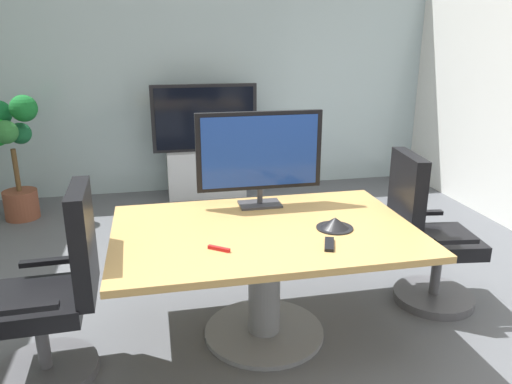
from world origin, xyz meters
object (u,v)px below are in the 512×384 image
tv_monitor (260,154)px  wall_display_unit (206,159)px  conference_table (264,257)px  office_chair_left (56,302)px  conference_phone (335,224)px  remote_control (329,244)px  potted_plant (12,149)px  office_chair_right (426,243)px

tv_monitor → wall_display_unit: tv_monitor is taller
conference_table → office_chair_left: (-1.19, -0.15, -0.08)m
conference_phone → remote_control: conference_phone is taller
potted_plant → office_chair_right: bearing=-36.8°
tv_monitor → remote_control: tv_monitor is taller
office_chair_right → remote_control: (-0.90, -0.49, 0.28)m
office_chair_right → tv_monitor: size_ratio=1.30×
wall_display_unit → remote_control: size_ratio=7.71×
conference_table → office_chair_right: (1.19, 0.16, -0.08)m
potted_plant → remote_control: potted_plant is taller
office_chair_left → wall_display_unit: bearing=157.6°
office_chair_left → remote_control: office_chair_left is taller
remote_control → conference_phone: bearing=83.5°
office_chair_left → tv_monitor: 1.51m
tv_monitor → conference_phone: (0.35, -0.51, -0.33)m
tv_monitor → remote_control: size_ratio=4.94×
office_chair_left → potted_plant: potted_plant is taller
remote_control → tv_monitor: bearing=127.5°
office_chair_left → office_chair_right: (2.38, 0.31, 0.00)m
potted_plant → conference_phone: (2.42, -2.64, 0.02)m
office_chair_right → wall_display_unit: (-1.22, 2.78, -0.01)m
conference_table → potted_plant: 3.25m
office_chair_right → conference_phone: size_ratio=4.95×
wall_display_unit → potted_plant: bearing=-168.9°
tv_monitor → office_chair_right: bearing=-12.9°
potted_plant → remote_control: bearing=-51.4°
remote_control → office_chair_left: bearing=-166.4°
tv_monitor → potted_plant: tv_monitor is taller
conference_table → tv_monitor: (0.06, 0.42, 0.55)m
office_chair_right → remote_control: office_chair_right is taller
office_chair_left → conference_phone: bearing=90.2°
wall_display_unit → remote_control: wall_display_unit is taller
wall_display_unit → remote_control: bearing=-84.3°
remote_control → potted_plant: bearing=149.1°
office_chair_right → remote_control: size_ratio=6.41×
office_chair_left → potted_plant: (-0.82, 2.70, 0.29)m
office_chair_left → conference_phone: size_ratio=4.95×
potted_plant → tv_monitor: bearing=-45.8°
remote_control → wall_display_unit: bearing=116.1°
office_chair_right → conference_table: bearing=105.0°
tv_monitor → conference_phone: 0.70m
tv_monitor → wall_display_unit: size_ratio=0.64×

